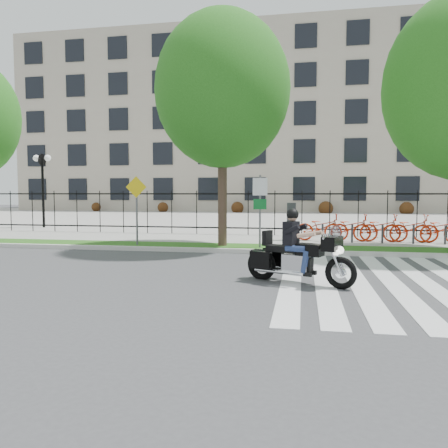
# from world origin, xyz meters

# --- Properties ---
(ground) EXTENTS (120.00, 120.00, 0.00)m
(ground) POSITION_xyz_m (0.00, 0.00, 0.00)
(ground) COLOR #3D3D3F
(ground) RESTS_ON ground
(curb) EXTENTS (60.00, 0.20, 0.15)m
(curb) POSITION_xyz_m (0.00, 4.10, 0.07)
(curb) COLOR beige
(curb) RESTS_ON ground
(grass_verge) EXTENTS (60.00, 1.50, 0.15)m
(grass_verge) POSITION_xyz_m (0.00, 4.95, 0.07)
(grass_verge) COLOR #245715
(grass_verge) RESTS_ON ground
(sidewalk) EXTENTS (60.00, 3.50, 0.15)m
(sidewalk) POSITION_xyz_m (0.00, 7.45, 0.07)
(sidewalk) COLOR gray
(sidewalk) RESTS_ON ground
(plaza) EXTENTS (80.00, 34.00, 0.10)m
(plaza) POSITION_xyz_m (0.00, 25.00, 0.05)
(plaza) COLOR gray
(plaza) RESTS_ON ground
(crosswalk_stripes) EXTENTS (5.70, 8.00, 0.01)m
(crosswalk_stripes) POSITION_xyz_m (4.83, 0.00, 0.01)
(crosswalk_stripes) COLOR silver
(crosswalk_stripes) RESTS_ON ground
(iron_fence) EXTENTS (30.00, 0.06, 2.00)m
(iron_fence) POSITION_xyz_m (0.00, 9.20, 1.15)
(iron_fence) COLOR black
(iron_fence) RESTS_ON sidewalk
(office_building) EXTENTS (60.00, 21.90, 20.15)m
(office_building) POSITION_xyz_m (0.00, 44.92, 9.97)
(office_building) COLOR #A69886
(office_building) RESTS_ON ground
(lamp_post_left) EXTENTS (1.06, 0.70, 4.25)m
(lamp_post_left) POSITION_xyz_m (-12.00, 12.00, 3.21)
(lamp_post_left) COLOR black
(lamp_post_left) RESTS_ON ground
(street_tree_1) EXTENTS (4.76, 4.76, 8.23)m
(street_tree_1) POSITION_xyz_m (-0.40, 4.95, 5.64)
(street_tree_1) COLOR #3A281F
(street_tree_1) RESTS_ON grass_verge
(bike_share_station) EXTENTS (8.99, 0.89, 1.50)m
(bike_share_station) POSITION_xyz_m (6.44, 7.20, 0.69)
(bike_share_station) COLOR #2D2D33
(bike_share_station) RESTS_ON sidewalk
(sign_pole_regulatory) EXTENTS (0.50, 0.09, 2.50)m
(sign_pole_regulatory) POSITION_xyz_m (0.99, 4.58, 1.74)
(sign_pole_regulatory) COLOR #59595B
(sign_pole_regulatory) RESTS_ON grass_verge
(sign_pole_warning) EXTENTS (0.78, 0.09, 2.49)m
(sign_pole_warning) POSITION_xyz_m (-3.50, 4.58, 1.74)
(sign_pole_warning) COLOR #59595B
(sign_pole_warning) RESTS_ON grass_verge
(motorcycle_rider) EXTENTS (2.46, 1.40, 2.03)m
(motorcycle_rider) POSITION_xyz_m (2.35, -0.62, 0.67)
(motorcycle_rider) COLOR black
(motorcycle_rider) RESTS_ON ground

